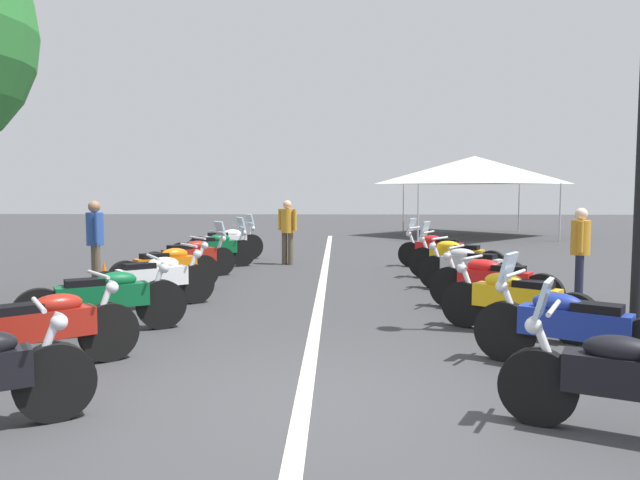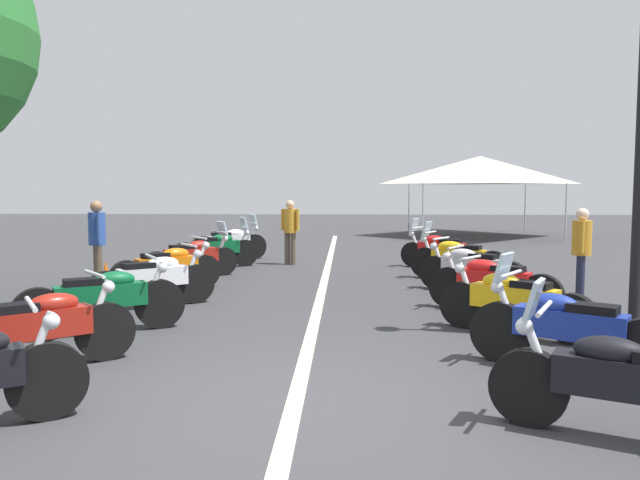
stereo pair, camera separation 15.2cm
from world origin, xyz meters
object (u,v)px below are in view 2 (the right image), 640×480
Objects in this scene: traffic_cone_1 at (106,278)px; bystander_2 at (290,227)px; motorcycle_left_row_1 at (38,328)px; motorcycle_right_row_1 at (566,328)px; motorcycle_right_row_4 at (471,268)px; motorcycle_left_row_4 at (168,267)px; motorcycle_left_row_7 at (230,243)px; event_tent at (480,170)px; motorcycle_right_row_0 at (629,383)px; motorcycle_right_row_5 at (457,258)px; motorcycle_left_row_3 at (154,279)px; bystander_1 at (97,237)px; motorcycle_left_row_5 at (193,257)px; motorcycle_left_row_2 at (103,299)px; motorcycle_right_row_3 at (492,283)px; motorcycle_right_row_2 at (513,301)px; motorcycle_left_row_6 at (217,248)px; motorcycle_right_row_6 at (440,250)px; bystander_0 at (581,247)px.

traffic_cone_1 is 0.38× the size of bystander_2.
motorcycle_right_row_1 is at bearing -38.30° from motorcycle_left_row_1.
motorcycle_left_row_4 is at bearing 37.24° from motorcycle_right_row_4.
event_tent reaches higher than motorcycle_left_row_7.
motorcycle_right_row_5 is (8.35, -0.17, 0.01)m from motorcycle_right_row_0.
bystander_2 is 0.29× the size of event_tent.
motorcycle_left_row_3 reaches higher than motorcycle_left_row_4.
bystander_1 reaches higher than bystander_2.
motorcycle_left_row_2 is at bearing -128.53° from motorcycle_left_row_5.
motorcycle_left_row_4 is (1.54, 0.22, -0.00)m from motorcycle_left_row_3.
motorcycle_right_row_3 is at bearing -39.11° from motorcycle_left_row_3.
motorcycle_right_row_4 is at bearing 117.90° from motorcycle_right_row_5.
motorcycle_right_row_2 is (1.66, 0.12, -0.02)m from motorcycle_right_row_1.
motorcycle_left_row_4 is 3.48m from motorcycle_left_row_6.
motorcycle_right_row_6 is at bearing -30.17° from motorcycle_left_row_6.
motorcycle_right_row_6 is at bearing -60.22° from traffic_cone_1.
bystander_2 is at bearing 159.66° from bystander_0.
motorcycle_right_row_0 is at bearing -96.46° from motorcycle_left_row_5.
motorcycle_right_row_3 is 1.15× the size of bystander_2.
bystander_0 is (2.74, -7.24, 0.46)m from motorcycle_left_row_2.
motorcycle_left_row_6 is 1.94m from bystander_2.
motorcycle_right_row_4 is at bearing -55.54° from motorcycle_left_row_5.
bystander_2 is at bearing -26.45° from motorcycle_right_row_2.
bystander_2 is (-0.84, -1.69, 0.47)m from motorcycle_left_row_7.
motorcycle_right_row_2 is (-1.67, -5.30, -0.00)m from motorcycle_left_row_3.
motorcycle_left_row_6 is 1.01× the size of motorcycle_right_row_5.
motorcycle_left_row_4 is at bearing -6.87° from motorcycle_right_row_1.
traffic_cone_1 is at bearing 80.80° from motorcycle_left_row_2.
motorcycle_left_row_7 is 5.57m from motorcycle_right_row_6.
motorcycle_left_row_5 is (6.80, 0.05, 0.00)m from motorcycle_left_row_1.
motorcycle_left_row_7 is 1.06× the size of motorcycle_right_row_2.
event_tent is (9.50, -6.72, 1.70)m from bystander_2.
motorcycle_left_row_5 is 0.98× the size of motorcycle_right_row_4.
motorcycle_right_row_6 is 1.15× the size of bystander_2.
bystander_2 is (3.85, -3.38, -0.04)m from bystander_1.
motorcycle_left_row_5 is (1.76, -0.03, 0.00)m from motorcycle_left_row_4.
motorcycle_right_row_5 reaches higher than motorcycle_right_row_0.
motorcycle_left_row_5 is 5.83m from motorcycle_right_row_4.
traffic_cone_1 is (6.43, 6.56, -0.17)m from motorcycle_right_row_0.
bystander_1 is at bearing 94.39° from motorcycle_left_row_3.
motorcycle_right_row_2 is 17.35m from event_tent.
event_tent is (16.92, -3.11, 2.19)m from motorcycle_right_row_2.
motorcycle_left_row_3 is 1.01× the size of motorcycle_left_row_5.
motorcycle_left_row_5 is at bearing 170.18° from bystander_2.
motorcycle_left_row_2 reaches higher than motorcycle_left_row_3.
motorcycle_right_row_5 is 7.00m from traffic_cone_1.
event_tent is (13.36, -10.10, 1.66)m from bystander_1.
motorcycle_right_row_1 is 4.99m from motorcycle_right_row_4.
motorcycle_right_row_2 is at bearing -28.38° from motorcycle_left_row_2.
bystander_2 reaches higher than motorcycle_left_row_7.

